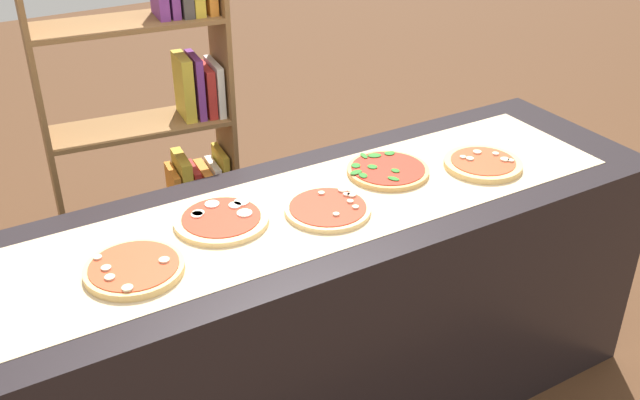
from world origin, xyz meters
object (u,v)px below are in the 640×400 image
(pizza_mushroom_0, at_px, (134,269))
(bookshelf, at_px, (165,128))
(pizza_mozzarella_1, at_px, (222,219))
(pizza_mushroom_2, at_px, (328,209))
(pizza_mushroom_4, at_px, (483,164))
(pizza_spinach_3, at_px, (387,170))

(pizza_mushroom_0, relative_size, bookshelf, 0.16)
(pizza_mushroom_0, relative_size, pizza_mozzarella_1, 0.94)
(pizza_mushroom_2, bearing_deg, pizza_mushroom_4, -0.96)
(pizza_mushroom_0, bearing_deg, pizza_mushroom_2, 1.12)
(pizza_mushroom_0, xyz_separation_m, pizza_mushroom_2, (0.63, 0.01, -0.00))
(pizza_mushroom_2, height_order, bookshelf, bookshelf)
(pizza_mushroom_2, distance_m, bookshelf, 1.03)
(pizza_mozzarella_1, bearing_deg, bookshelf, 81.04)
(pizza_mushroom_2, xyz_separation_m, bookshelf, (-0.17, 1.02, -0.08))
(bookshelf, bearing_deg, pizza_mushroom_2, -80.57)
(pizza_mozzarella_1, bearing_deg, pizza_mushroom_0, -158.70)
(pizza_mushroom_0, height_order, pizza_spinach_3, pizza_mushroom_0)
(pizza_mozzarella_1, bearing_deg, pizza_spinach_3, 0.87)
(pizza_mozzarella_1, xyz_separation_m, pizza_mushroom_4, (0.93, -0.12, 0.00))
(pizza_mozzarella_1, distance_m, pizza_mushroom_4, 0.94)
(pizza_mozzarella_1, height_order, pizza_spinach_3, same)
(pizza_mushroom_0, height_order, pizza_mushroom_2, pizza_mushroom_0)
(pizza_mushroom_4, bearing_deg, bookshelf, 127.60)
(pizza_mushroom_0, xyz_separation_m, bookshelf, (0.46, 1.03, -0.08))
(pizza_mushroom_0, xyz_separation_m, pizza_mozzarella_1, (0.31, 0.12, -0.00))
(pizza_mushroom_2, bearing_deg, bookshelf, 99.43)
(pizza_mushroom_0, relative_size, pizza_mushroom_2, 1.01)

